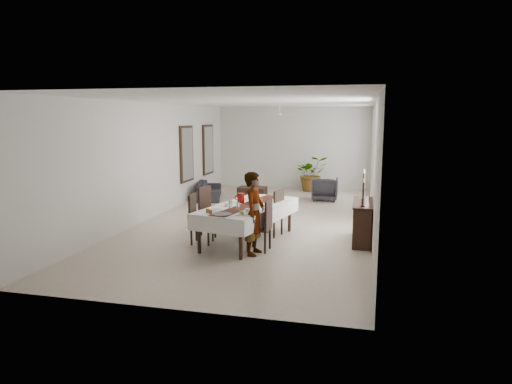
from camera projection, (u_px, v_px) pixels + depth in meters
name	position (u px, v px, depth m)	size (l,w,h in m)	color
floor	(258.00, 220.00, 12.51)	(6.00, 12.00, 0.00)	#C2B29A
ceiling	(259.00, 102.00, 11.99)	(6.00, 12.00, 0.02)	white
wall_back	(293.00, 148.00, 18.01)	(6.00, 0.02, 3.20)	silver
wall_front	(162.00, 203.00, 6.50)	(6.00, 0.02, 3.20)	silver
wall_left	(156.00, 160.00, 12.95)	(0.02, 12.00, 3.20)	silver
wall_right	(374.00, 165.00, 11.56)	(0.02, 12.00, 3.20)	silver
dining_table_top	(248.00, 207.00, 10.28)	(1.11, 2.67, 0.06)	black
table_leg_fl	(199.00, 235.00, 9.45)	(0.08, 0.08, 0.78)	black
table_leg_fr	(241.00, 241.00, 9.02)	(0.08, 0.08, 0.78)	black
table_leg_bl	(254.00, 212.00, 11.69)	(0.08, 0.08, 0.78)	black
table_leg_br	(289.00, 216.00, 11.26)	(0.08, 0.08, 0.78)	black
tablecloth_top	(248.00, 205.00, 10.28)	(1.31, 2.87, 0.01)	white
tablecloth_drape_left	(223.00, 210.00, 10.59)	(0.01, 2.87, 0.33)	silver
tablecloth_drape_right	(274.00, 215.00, 10.02)	(0.01, 2.87, 0.33)	white
tablecloth_drape_near	(215.00, 225.00, 9.04)	(1.31, 0.01, 0.33)	white
tablecloth_drape_far	(274.00, 202.00, 11.57)	(1.31, 0.01, 0.33)	white
table_runner	(248.00, 205.00, 10.28)	(0.39, 2.78, 0.00)	#532317
red_pitcher	(241.00, 198.00, 10.53)	(0.17, 0.17, 0.22)	maroon
pitcher_handle	(237.00, 198.00, 10.57)	(0.13, 0.13, 0.02)	#9B130B
wine_glass_near	(238.00, 207.00, 9.56)	(0.08, 0.08, 0.19)	white
wine_glass_mid	(230.00, 205.00, 9.77)	(0.08, 0.08, 0.19)	silver
teacup_right	(248.00, 210.00, 9.53)	(0.10, 0.10, 0.07)	white
saucer_right	(248.00, 211.00, 9.54)	(0.17, 0.17, 0.01)	white
teacup_left	(227.00, 205.00, 10.07)	(0.10, 0.10, 0.07)	white
saucer_left	(227.00, 206.00, 10.08)	(0.17, 0.17, 0.01)	white
plate_near_right	(241.00, 214.00, 9.23)	(0.27, 0.27, 0.02)	white
bread_near_right	(241.00, 213.00, 9.22)	(0.10, 0.10, 0.10)	#DDC46C
plate_near_left	(216.00, 210.00, 9.69)	(0.27, 0.27, 0.02)	silver
plate_far_left	(247.00, 199.00, 10.97)	(0.27, 0.27, 0.02)	white
serving_tray	(222.00, 214.00, 9.24)	(0.40, 0.40, 0.02)	#444449
jam_jar_a	(210.00, 212.00, 9.32)	(0.07, 0.07, 0.08)	#8F4414
jam_jar_b	(208.00, 211.00, 9.42)	(0.07, 0.07, 0.08)	brown
fruit_basket	(256.00, 201.00, 10.49)	(0.33, 0.33, 0.11)	brown
fruit_red	(258.00, 197.00, 10.48)	(0.10, 0.10, 0.10)	#A1101D
fruit_green	(255.00, 197.00, 10.53)	(0.09, 0.09, 0.09)	olive
fruit_yellow	(255.00, 197.00, 10.43)	(0.09, 0.09, 0.09)	yellow
chair_right_near_seat	(259.00, 228.00, 9.63)	(0.46, 0.46, 0.05)	black
chair_right_near_leg_fl	(265.00, 243.00, 9.43)	(0.05, 0.05, 0.46)	black
chair_right_near_leg_fr	(270.00, 238.00, 9.79)	(0.05, 0.05, 0.46)	black
chair_right_near_leg_bl	(248.00, 242.00, 9.54)	(0.05, 0.05, 0.46)	black
chair_right_near_leg_br	(253.00, 237.00, 9.90)	(0.05, 0.05, 0.46)	black
chair_right_near_back	(269.00, 214.00, 9.51)	(0.46, 0.04, 0.59)	black
chair_right_far_seat	(271.00, 215.00, 10.86)	(0.47, 0.47, 0.05)	black
chair_right_far_leg_fl	(274.00, 229.00, 10.64)	(0.05, 0.05, 0.47)	black
chair_right_far_leg_fr	(282.00, 225.00, 10.97)	(0.05, 0.05, 0.47)	black
chair_right_far_leg_bl	(260.00, 227.00, 10.83)	(0.05, 0.05, 0.47)	black
chair_right_far_leg_br	(268.00, 223.00, 11.16)	(0.05, 0.05, 0.47)	black
chair_right_far_back	(279.00, 203.00, 10.70)	(0.47, 0.04, 0.60)	black
chair_left_near_seat	(202.00, 222.00, 10.18)	(0.47, 0.47, 0.05)	black
chair_left_near_leg_fl	(196.00, 231.00, 10.44)	(0.05, 0.05, 0.47)	black
chair_left_near_leg_fr	(191.00, 235.00, 10.07)	(0.05, 0.05, 0.47)	black
chair_left_near_leg_bl	(213.00, 231.00, 10.38)	(0.05, 0.05, 0.47)	black
chair_left_near_leg_br	(208.00, 236.00, 10.01)	(0.05, 0.05, 0.47)	black
chair_left_near_back	(192.00, 207.00, 10.16)	(0.47, 0.04, 0.60)	black
chair_left_far_seat	(213.00, 214.00, 10.93)	(0.49, 0.49, 0.06)	black
chair_left_far_leg_fl	(211.00, 222.00, 11.24)	(0.05, 0.05, 0.48)	black
chair_left_far_leg_fr	(201.00, 226.00, 10.90)	(0.05, 0.05, 0.48)	black
chair_left_far_leg_bl	(224.00, 224.00, 11.06)	(0.05, 0.05, 0.48)	black
chair_left_far_leg_br	(215.00, 227.00, 10.71)	(0.05, 0.05, 0.48)	black
chair_left_far_back	(205.00, 199.00, 10.98)	(0.49, 0.04, 0.62)	black
woman	(254.00, 214.00, 9.31)	(0.62, 0.41, 1.71)	gray
sideboard_body	(362.00, 223.00, 10.33)	(0.39, 1.48, 0.89)	black
sideboard_top	(363.00, 203.00, 10.25)	(0.43, 1.54, 0.03)	black
candlestick_near_base	(363.00, 206.00, 9.73)	(0.10, 0.10, 0.03)	black
candlestick_near_shaft	(363.00, 194.00, 9.69)	(0.05, 0.05, 0.49)	black
candlestick_near_candle	(364.00, 181.00, 9.64)	(0.04, 0.04, 0.08)	beige
candlestick_mid_base	(363.00, 203.00, 10.11)	(0.10, 0.10, 0.03)	black
candlestick_mid_shaft	(364.00, 188.00, 10.05)	(0.05, 0.05, 0.64)	black
candlestick_mid_candle	(364.00, 172.00, 9.99)	(0.04, 0.04, 0.08)	beige
candlestick_far_base	(363.00, 200.00, 10.48)	(0.10, 0.10, 0.03)	black
candlestick_far_shaft	(364.00, 187.00, 10.44)	(0.05, 0.05, 0.54)	black
candlestick_far_candle	(364.00, 174.00, 10.39)	(0.04, 0.04, 0.08)	#F0E3D0
sofa	(209.00, 190.00, 15.91)	(1.96, 0.77, 0.57)	#252328
armchair	(325.00, 189.00, 15.48)	(0.83, 0.86, 0.78)	#2B292E
coffee_table	(252.00, 193.00, 15.73)	(0.95, 0.63, 0.42)	black
potted_plant	(312.00, 173.00, 17.42)	(1.21, 1.05, 1.35)	#2E6227
mirror_frame_near	(187.00, 154.00, 15.05)	(0.06, 1.05, 1.85)	black
mirror_glass_near	(188.00, 154.00, 15.04)	(0.01, 0.90, 1.70)	silver
mirror_frame_far	(208.00, 150.00, 17.06)	(0.06, 1.05, 1.85)	black
mirror_glass_far	(209.00, 150.00, 17.05)	(0.01, 0.90, 1.70)	silver
fan_rod	(280.00, 108.00, 14.89)	(0.04, 0.04, 0.20)	white
fan_hub	(280.00, 114.00, 14.92)	(0.16, 0.16, 0.08)	silver
fan_blade_n	(281.00, 114.00, 15.25)	(0.10, 0.55, 0.01)	white
fan_blade_s	(278.00, 114.00, 14.58)	(0.10, 0.55, 0.01)	beige
fan_blade_e	(290.00, 114.00, 14.84)	(0.55, 0.10, 0.01)	silver
fan_blade_w	(269.00, 114.00, 15.00)	(0.55, 0.10, 0.01)	silver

